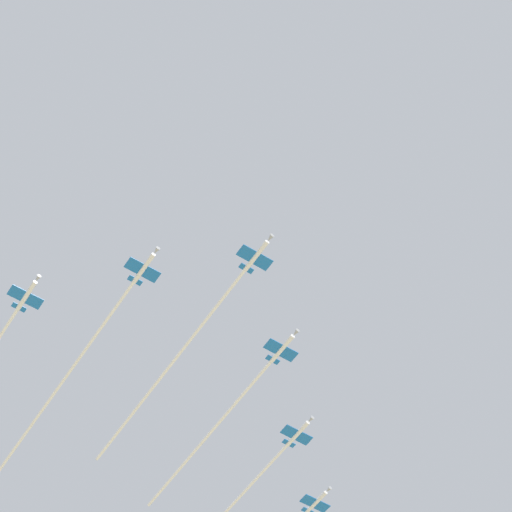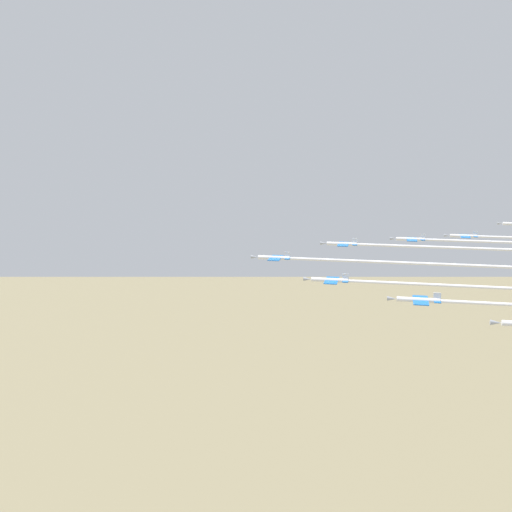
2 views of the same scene
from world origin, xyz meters
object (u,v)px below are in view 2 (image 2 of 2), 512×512
jet_lead (371,262)px  jet_starboard_inner (451,248)px  jet_port_inner (419,284)px  jet_starboard_outer (482,241)px

jet_lead → jet_starboard_inner: size_ratio=0.88×
jet_lead → jet_starboard_inner: bearing=-50.1°
jet_lead → jet_port_inner: 22.56m
jet_port_inner → jet_starboard_inner: bearing=-15.5°
jet_lead → jet_starboard_outer: size_ratio=1.14×
jet_lead → jet_starboard_inner: 29.58m
jet_starboard_inner → jet_starboard_outer: jet_starboard_inner is taller
jet_lead → jet_starboard_outer: bearing=-41.7°
jet_lead → jet_port_inner: (-19.58, -11.12, -1.36)m
jet_starboard_outer → jet_starboard_inner: bearing=149.7°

